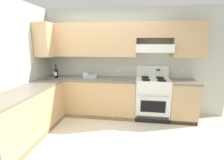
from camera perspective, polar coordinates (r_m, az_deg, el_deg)
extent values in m
plane|color=beige|center=(3.20, -6.40, -20.42)|extent=(7.04, 7.04, 0.00)
cube|color=beige|center=(4.25, 4.92, 6.15)|extent=(4.68, 0.12, 2.55)
cube|color=tan|center=(4.13, -7.39, 13.22)|extent=(2.17, 0.34, 0.76)
cube|color=tan|center=(4.12, 24.52, 12.24)|extent=(0.66, 0.34, 0.76)
cube|color=tan|center=(4.00, 14.33, 15.99)|extent=(0.80, 0.34, 0.34)
cube|color=white|center=(3.95, 14.08, 10.39)|extent=(0.80, 0.46, 0.17)
cube|color=white|center=(3.74, 14.33, 9.14)|extent=(0.80, 0.03, 0.04)
sphere|color=silver|center=(3.96, -8.01, 9.48)|extent=(0.02, 0.02, 0.02)
sphere|color=silver|center=(3.92, 23.07, 8.60)|extent=(0.02, 0.02, 0.02)
sphere|color=silver|center=(3.99, 26.68, 8.33)|extent=(0.02, 0.02, 0.02)
cube|color=silver|center=(4.22, 2.08, 3.48)|extent=(0.08, 0.01, 0.12)
cube|color=silver|center=(4.21, 2.07, 3.77)|extent=(0.03, 0.00, 0.03)
cube|color=silver|center=(4.22, 2.07, 3.17)|extent=(0.03, 0.00, 0.03)
cube|color=silver|center=(4.32, 22.41, 2.76)|extent=(0.08, 0.01, 0.12)
cube|color=silver|center=(4.31, 22.45, 3.04)|extent=(0.03, 0.00, 0.03)
cube|color=silver|center=(4.32, 22.40, 2.46)|extent=(0.03, 0.00, 0.03)
cube|color=beige|center=(3.61, -32.26, 3.20)|extent=(0.12, 4.00, 2.55)
cube|color=white|center=(3.54, -32.14, 7.58)|extent=(0.04, 1.00, 0.92)
cube|color=white|center=(3.53, -31.89, 7.59)|extent=(0.01, 0.90, 0.82)
cube|color=white|center=(3.53, -31.86, 7.60)|extent=(0.01, 0.90, 0.02)
cube|color=tan|center=(4.34, -21.00, 12.48)|extent=(0.34, 0.64, 0.76)
cube|color=tan|center=(4.21, -7.61, -5.66)|extent=(2.24, 0.61, 0.87)
cube|color=#756B5B|center=(4.09, -7.79, 0.41)|extent=(2.26, 0.63, 0.04)
cube|color=tan|center=(4.18, 22.59, -6.66)|extent=(0.57, 0.61, 0.87)
cube|color=#756B5B|center=(4.06, 23.12, -0.57)|extent=(0.60, 0.63, 0.04)
cube|color=black|center=(3.97, 1.00, -12.76)|extent=(3.54, 0.06, 0.09)
sphere|color=silver|center=(4.01, -15.15, -3.29)|extent=(0.03, 0.03, 0.03)
sphere|color=silver|center=(3.84, 25.24, -4.72)|extent=(0.03, 0.03, 0.03)
cube|color=tan|center=(3.50, -27.05, -10.73)|extent=(0.61, 1.89, 0.87)
cube|color=#756B5B|center=(3.36, -27.81, -3.55)|extent=(0.63, 1.91, 0.04)
cube|color=black|center=(3.53, -22.60, -17.21)|extent=(0.06, 1.85, 0.09)
cube|color=white|center=(4.07, 13.34, -6.26)|extent=(0.76, 0.58, 0.91)
cube|color=black|center=(3.82, 13.63, -8.73)|extent=(0.53, 0.01, 0.26)
cylinder|color=silver|center=(3.72, 13.85, -5.40)|extent=(0.65, 0.02, 0.02)
cube|color=#333333|center=(3.93, 13.42, -12.62)|extent=(0.70, 0.01, 0.11)
cube|color=white|center=(3.95, 13.67, 0.14)|extent=(0.76, 0.58, 0.02)
cube|color=white|center=(4.19, 13.46, 2.73)|extent=(0.76, 0.04, 0.29)
cube|color=#053F0C|center=(4.18, 15.33, 3.30)|extent=(0.09, 0.01, 0.04)
cylinder|color=black|center=(3.79, 11.31, 0.06)|extent=(0.19, 0.19, 0.02)
cylinder|color=black|center=(3.80, 11.30, -0.03)|extent=(0.07, 0.07, 0.01)
cylinder|color=black|center=(3.83, 16.40, -0.10)|extent=(0.19, 0.19, 0.02)
cylinder|color=black|center=(3.83, 16.39, -0.19)|extent=(0.07, 0.07, 0.01)
cylinder|color=black|center=(4.07, 11.14, 0.89)|extent=(0.19, 0.19, 0.02)
cylinder|color=black|center=(4.07, 11.13, 0.80)|extent=(0.07, 0.07, 0.01)
cylinder|color=black|center=(4.10, 15.89, 0.73)|extent=(0.19, 0.19, 0.02)
cylinder|color=black|center=(4.10, 15.88, 0.65)|extent=(0.07, 0.07, 0.01)
cylinder|color=white|center=(4.16, 10.59, 2.45)|extent=(0.04, 0.02, 0.04)
cylinder|color=white|center=(4.17, 12.52, 2.38)|extent=(0.04, 0.02, 0.04)
cylinder|color=white|center=(4.18, 14.45, 2.32)|extent=(0.04, 0.02, 0.04)
cylinder|color=white|center=(4.20, 16.36, 2.25)|extent=(0.04, 0.02, 0.04)
cylinder|color=black|center=(4.30, -18.26, 2.12)|extent=(0.08, 0.08, 0.21)
cone|color=black|center=(4.28, -18.37, 3.72)|extent=(0.08, 0.08, 0.04)
cylinder|color=black|center=(4.27, -18.42, 4.52)|extent=(0.03, 0.03, 0.09)
cylinder|color=black|center=(4.27, -18.45, 4.96)|extent=(0.03, 0.03, 0.02)
cube|color=silver|center=(4.26, -18.49, 1.97)|extent=(0.07, 0.00, 0.09)
cube|color=#9EADB7|center=(4.10, -7.09, 0.82)|extent=(0.26, 0.18, 0.02)
cube|color=#9EADB7|center=(3.99, -7.51, 1.01)|extent=(0.32, 0.01, 0.08)
cube|color=#9EADB7|center=(4.19, -6.72, 1.56)|extent=(0.32, 0.01, 0.08)
cube|color=#9EADB7|center=(4.13, -9.18, 1.35)|extent=(0.01, 0.20, 0.08)
cube|color=#9EADB7|center=(4.05, -4.99, 1.23)|extent=(0.01, 0.20, 0.08)
cylinder|color=white|center=(4.13, -8.90, 1.56)|extent=(0.13, 0.13, 0.12)
cylinder|color=#9E7A51|center=(4.12, -8.93, 2.32)|extent=(0.04, 0.04, 0.01)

